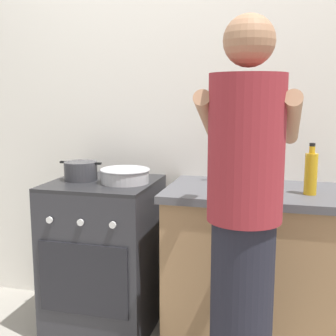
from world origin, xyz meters
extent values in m
cube|color=silver|center=(0.20, 0.50, 1.25)|extent=(3.20, 0.10, 2.50)
cube|color=#99724C|center=(0.55, 0.15, 0.43)|extent=(0.96, 0.56, 0.86)
cube|color=#4C4C51|center=(0.55, 0.15, 0.88)|extent=(1.00, 0.60, 0.04)
cube|color=#2D2D33|center=(-0.35, 0.15, 0.44)|extent=(0.60, 0.60, 0.88)
cube|color=#232326|center=(-0.35, 0.15, 0.89)|extent=(0.60, 0.60, 0.02)
cube|color=black|center=(-0.35, -0.16, 0.42)|extent=(0.51, 0.01, 0.40)
cylinder|color=silver|center=(-0.53, -0.16, 0.74)|extent=(0.04, 0.01, 0.04)
cylinder|color=silver|center=(-0.35, -0.16, 0.74)|extent=(0.04, 0.01, 0.04)
cylinder|color=silver|center=(-0.17, -0.16, 0.74)|extent=(0.04, 0.01, 0.04)
cylinder|color=#38383D|center=(-0.49, 0.15, 0.95)|extent=(0.19, 0.19, 0.11)
cube|color=black|center=(-0.60, 0.15, 1.00)|extent=(0.04, 0.02, 0.01)
cube|color=black|center=(-0.38, 0.15, 1.00)|extent=(0.04, 0.02, 0.01)
cylinder|color=#B7B7BC|center=(-0.21, 0.14, 0.94)|extent=(0.27, 0.27, 0.08)
torus|color=#B7B7BC|center=(-0.21, 0.14, 0.97)|extent=(0.29, 0.29, 0.01)
cylinder|color=silver|center=(0.35, 0.31, 0.97)|extent=(0.10, 0.10, 0.14)
cylinder|color=white|center=(0.36, 0.31, 1.04)|extent=(0.04, 0.05, 0.24)
sphere|color=white|center=(0.36, 0.31, 1.17)|extent=(0.03, 0.03, 0.03)
cylinder|color=black|center=(0.34, 0.31, 1.04)|extent=(0.03, 0.05, 0.24)
sphere|color=black|center=(0.34, 0.31, 1.17)|extent=(0.03, 0.03, 0.03)
cylinder|color=silver|center=(0.36, 0.30, 1.04)|extent=(0.04, 0.04, 0.23)
sphere|color=silver|center=(0.36, 0.30, 1.16)|extent=(0.03, 0.03, 0.03)
cylinder|color=silver|center=(0.37, 0.30, 1.06)|extent=(0.04, 0.04, 0.30)
sphere|color=silver|center=(0.37, 0.30, 1.22)|extent=(0.03, 0.03, 0.03)
cylinder|color=black|center=(0.35, 0.31, 1.04)|extent=(0.02, 0.04, 0.23)
sphere|color=black|center=(0.35, 0.31, 1.16)|extent=(0.03, 0.03, 0.03)
cylinder|color=#9E7547|center=(0.34, 0.29, 1.06)|extent=(0.05, 0.05, 0.30)
sphere|color=#9E7547|center=(0.34, 0.29, 1.22)|extent=(0.03, 0.03, 0.03)
cylinder|color=silver|center=(0.60, 0.08, 0.94)|extent=(0.04, 0.04, 0.08)
cylinder|color=red|center=(0.60, 0.08, 0.99)|extent=(0.04, 0.04, 0.02)
cylinder|color=gold|center=(0.80, 0.09, 1.00)|extent=(0.06, 0.06, 0.21)
cylinder|color=gold|center=(0.80, 0.09, 1.13)|extent=(0.03, 0.03, 0.04)
cylinder|color=black|center=(0.80, 0.09, 1.15)|extent=(0.03, 0.03, 0.02)
cylinder|color=black|center=(0.52, -0.46, 0.45)|extent=(0.26, 0.26, 0.90)
cylinder|color=maroon|center=(0.52, -0.46, 1.19)|extent=(0.30, 0.30, 0.58)
sphere|color=#A07254|center=(0.52, -0.46, 1.60)|extent=(0.20, 0.20, 0.20)
cylinder|color=#A07254|center=(0.35, -0.32, 1.30)|extent=(0.07, 0.41, 0.24)
cylinder|color=#A07254|center=(0.69, -0.32, 1.30)|extent=(0.07, 0.41, 0.24)
camera|label=1|loc=(0.65, -2.18, 1.40)|focal=46.86mm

